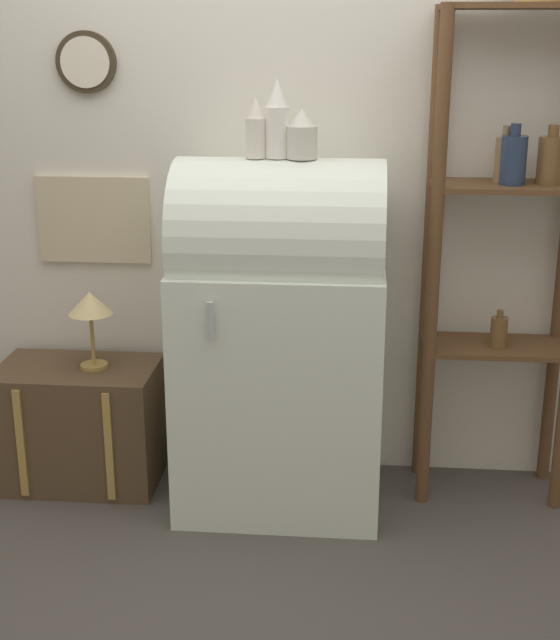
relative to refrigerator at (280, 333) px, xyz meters
name	(u,v)px	position (x,y,z in m)	size (l,w,h in m)	color
ground_plane	(274,527)	(0.00, -0.25, -0.69)	(12.00, 12.00, 0.00)	#4C4742
wall_back	(286,149)	(0.00, 0.33, 0.66)	(7.00, 0.09, 2.70)	silver
refrigerator	(280,333)	(0.00, 0.00, 0.00)	(0.77, 0.64, 1.36)	silver
suitcase_trunk	(80,424)	(-0.83, 0.07, -0.44)	(0.64, 0.40, 0.50)	brown
shelf_unit	(506,232)	(0.84, 0.14, 0.38)	(0.57, 0.30, 1.88)	brown
vase_left	(256,130)	(-0.09, -0.01, 0.76)	(0.07, 0.07, 0.22)	silver
vase_center	(277,121)	(-0.01, 0.00, 0.79)	(0.09, 0.09, 0.28)	white
vase_right	(302,135)	(0.08, -0.01, 0.75)	(0.11, 0.11, 0.18)	beige
desk_lamp	(90,308)	(-0.76, 0.07, 0.06)	(0.17, 0.17, 0.32)	#AD8942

